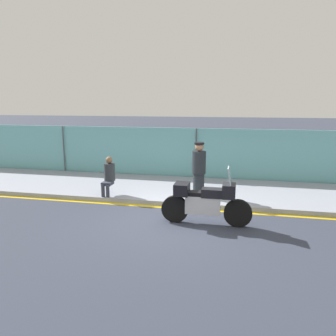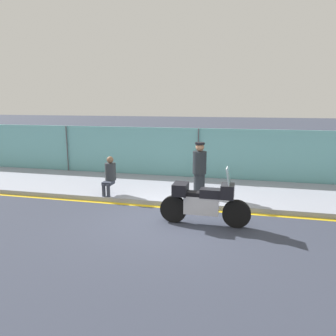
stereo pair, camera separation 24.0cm
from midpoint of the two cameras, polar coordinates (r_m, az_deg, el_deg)
The scene contains 7 objects.
ground_plane at distance 8.71m, azimuth 1.44°, elevation -9.19°, with size 120.00×120.00×0.00m, color #333847.
sidewalk at distance 11.37m, azimuth 4.50°, elevation -3.88°, with size 42.10×3.44×0.14m.
curb_paint_stripe at distance 9.68m, azimuth 2.76°, elevation -7.04°, with size 42.10×0.18×0.01m.
storefront_fence at distance 12.91m, azimuth 5.86°, elevation 2.33°, with size 39.99×0.17×2.07m.
motorcycle at distance 8.34m, azimuth 7.08°, elevation -5.81°, with size 2.29×0.50×1.51m.
officer_standing at distance 10.33m, azimuth 6.16°, elevation -0.16°, with size 0.43×0.43×1.69m.
person_seated_on_curb at distance 10.63m, azimuth -9.47°, elevation -0.95°, with size 0.35×0.62×1.22m.
Camera 2 is at (1.83, -7.94, 3.07)m, focal length 35.00 mm.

